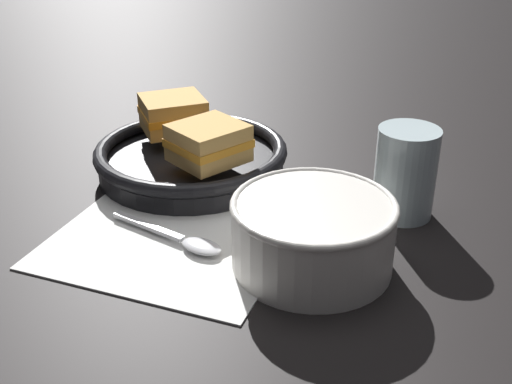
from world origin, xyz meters
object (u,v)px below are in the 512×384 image
soup_bowl (313,230)px  skillet (191,159)px  sandwich_near_left (173,114)px  sandwich_near_right (208,143)px  spoon (185,240)px  drinking_glass (405,173)px

soup_bowl → skillet: soup_bowl is taller
soup_bowl → sandwich_near_left: bearing=138.1°
skillet → sandwich_near_right: bearing=-45.7°
sandwich_near_left → sandwich_near_right: same height
soup_bowl → sandwich_near_right: size_ratio=1.49×
soup_bowl → skillet: bearing=139.0°
spoon → skillet: 0.18m
spoon → drinking_glass: drinking_glass is taller
soup_bowl → spoon: bearing=-179.0°
sandwich_near_right → drinking_glass: (0.23, 0.01, -0.01)m
spoon → skillet: bearing=127.3°
skillet → drinking_glass: size_ratio=2.38×
spoon → drinking_glass: size_ratio=1.38×
spoon → sandwich_near_left: sandwich_near_left is taller
sandwich_near_left → spoon: bearing=-65.1°
spoon → sandwich_near_right: size_ratio=1.31×
soup_bowl → sandwich_near_left: (-0.24, 0.21, 0.02)m
soup_bowl → sandwich_near_left: 0.32m
soup_bowl → spoon: soup_bowl is taller
soup_bowl → drinking_glass: 0.16m
soup_bowl → sandwich_near_right: sandwich_near_right is taller
skillet → sandwich_near_left: 0.07m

